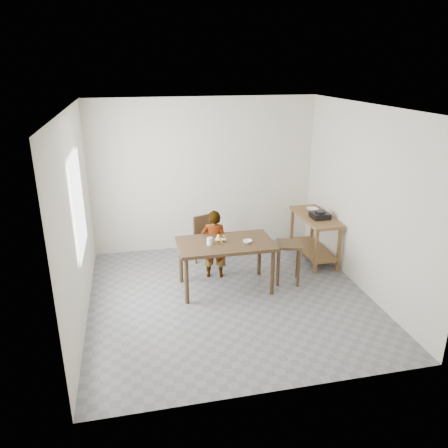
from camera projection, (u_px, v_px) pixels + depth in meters
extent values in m
cube|color=slate|center=(230.00, 298.00, 6.39)|extent=(4.00, 4.00, 0.04)
cube|color=white|center=(231.00, 106.00, 5.44)|extent=(4.00, 4.00, 0.04)
cube|color=beige|center=(204.00, 175.00, 7.76)|extent=(4.00, 0.04, 2.70)
cube|color=beige|center=(280.00, 276.00, 4.06)|extent=(4.00, 0.04, 2.70)
cube|color=beige|center=(75.00, 221.00, 5.50)|extent=(0.04, 4.00, 2.70)
cube|color=beige|center=(366.00, 200.00, 6.32)|extent=(0.04, 4.00, 2.70)
cube|color=white|center=(79.00, 204.00, 5.64)|extent=(0.02, 1.10, 1.30)
imported|color=silver|center=(214.00, 244.00, 6.82)|extent=(0.46, 0.36, 1.11)
cylinder|color=silver|center=(210.00, 241.00, 6.30)|extent=(0.11, 0.11, 0.11)
imported|color=white|center=(247.00, 242.00, 6.37)|extent=(0.17, 0.17, 0.04)
imported|color=white|center=(312.00, 210.00, 7.59)|extent=(0.20, 0.20, 0.05)
cube|color=black|center=(320.00, 215.00, 7.23)|extent=(0.28, 0.28, 0.09)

